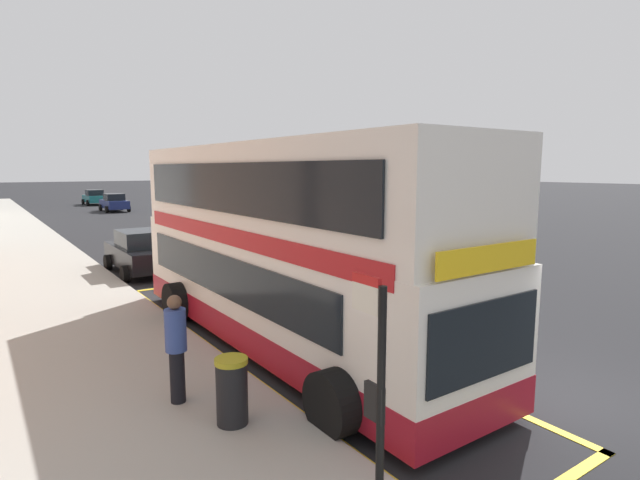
# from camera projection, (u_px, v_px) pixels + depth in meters

# --- Properties ---
(ground_plane) EXTENTS (260.00, 260.00, 0.00)m
(ground_plane) POSITION_uv_depth(u_px,v_px,m) (115.00, 226.00, 34.31)
(ground_plane) COLOR black
(double_decker_bus) EXTENTS (3.28, 10.73, 4.40)m
(double_decker_bus) POSITION_uv_depth(u_px,v_px,m) (282.00, 252.00, 10.98)
(double_decker_bus) COLOR white
(double_decker_bus) RESTS_ON ground
(bus_bay_markings) EXTENTS (3.03, 13.29, 0.01)m
(bus_bay_markings) POSITION_uv_depth(u_px,v_px,m) (277.00, 340.00, 11.41)
(bus_bay_markings) COLOR yellow
(bus_bay_markings) RESTS_ON ground
(bus_stop_sign) EXTENTS (0.09, 0.51, 2.65)m
(bus_stop_sign) POSITION_uv_depth(u_px,v_px,m) (376.00, 379.00, 5.23)
(bus_stop_sign) COLOR black
(bus_stop_sign) RESTS_ON pavement_near
(parked_car_navy_ahead) EXTENTS (2.09, 4.20, 1.62)m
(parked_car_navy_ahead) POSITION_uv_depth(u_px,v_px,m) (114.00, 203.00, 45.59)
(parked_car_navy_ahead) COLOR navy
(parked_car_navy_ahead) RESTS_ON ground
(parked_car_black_far) EXTENTS (2.09, 4.20, 1.62)m
(parked_car_black_far) POSITION_uv_depth(u_px,v_px,m) (142.00, 252.00, 18.66)
(parked_car_black_far) COLOR black
(parked_car_black_far) RESTS_ON ground
(parked_car_teal_across) EXTENTS (2.09, 4.20, 1.62)m
(parked_car_teal_across) POSITION_uv_depth(u_px,v_px,m) (94.00, 197.00, 53.83)
(parked_car_teal_across) COLOR #196066
(parked_car_teal_across) RESTS_ON ground
(pedestrian_waiting_near_sign) EXTENTS (0.34, 0.34, 1.77)m
(pedestrian_waiting_near_sign) POSITION_uv_depth(u_px,v_px,m) (176.00, 344.00, 7.98)
(pedestrian_waiting_near_sign) COLOR black
(pedestrian_waiting_near_sign) RESTS_ON pavement_near
(litter_bin) EXTENTS (0.49, 0.49, 1.01)m
(litter_bin) POSITION_uv_depth(u_px,v_px,m) (232.00, 391.00, 7.36)
(litter_bin) COLOR black
(litter_bin) RESTS_ON pavement_near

